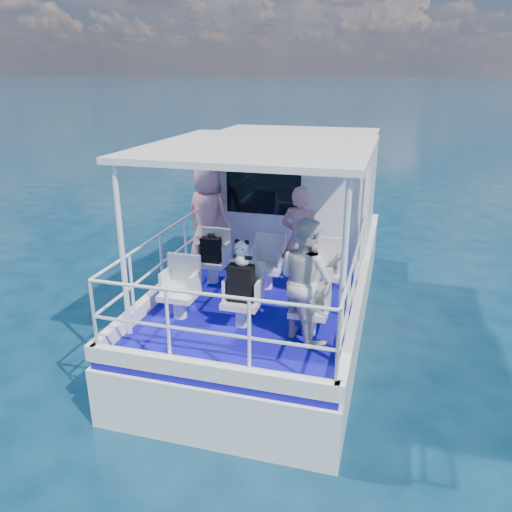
{
  "coord_description": "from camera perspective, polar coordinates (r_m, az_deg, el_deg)",
  "views": [
    {
      "loc": [
        1.79,
        -6.8,
        4.07
      ],
      "look_at": [
        -0.01,
        -0.4,
        1.64
      ],
      "focal_mm": 35.0,
      "sensor_mm": 36.0,
      "label": 1
    }
  ],
  "objects": [
    {
      "name": "seat_stbd_aft",
      "position": [
        6.5,
        6.08,
        -7.38
      ],
      "size": [
        0.48,
        0.46,
        0.38
      ],
      "primitive_type": "cube",
      "color": "silver",
      "rests_on": "deck"
    },
    {
      "name": "passenger_stbd_fwd",
      "position": [
        7.48,
        5.05,
        1.77
      ],
      "size": [
        0.67,
        0.51,
        1.67
      ],
      "primitive_type": "imported",
      "rotation": [
        0.0,
        0.0,
        2.95
      ],
      "color": "#D3888D",
      "rests_on": "deck"
    },
    {
      "name": "panda",
      "position": [
        6.32,
        -1.61,
        0.38
      ],
      "size": [
        0.22,
        0.19,
        0.35
      ],
      "primitive_type": null,
      "color": "white",
      "rests_on": "backpack_center"
    },
    {
      "name": "compact_camera",
      "position": [
        7.8,
        -5.15,
        2.34
      ],
      "size": [
        0.1,
        0.06,
        0.06
      ],
      "primitive_type": "cube",
      "color": "black",
      "rests_on": "backpack_port"
    },
    {
      "name": "passenger_stbd_aft",
      "position": [
        6.18,
        5.68,
        -2.7
      ],
      "size": [
        0.97,
        0.94,
        1.58
      ],
      "primitive_type": "imported",
      "rotation": [
        0.0,
        0.0,
        2.48
      ],
      "color": "silver",
      "rests_on": "deck"
    },
    {
      "name": "cabin",
      "position": [
        9.51,
        4.47,
        7.4
      ],
      "size": [
        2.85,
        2.0,
        2.2
      ],
      "primitive_type": "cube",
      "color": "white",
      "rests_on": "deck"
    },
    {
      "name": "railings",
      "position": [
        7.01,
        -0.35,
        -2.35
      ],
      "size": [
        2.84,
        3.59,
        1.0
      ],
      "primitive_type": null,
      "color": "white",
      "rests_on": "deck"
    },
    {
      "name": "ground",
      "position": [
        8.13,
        0.81,
        -10.01
      ],
      "size": [
        2000.0,
        2000.0,
        0.0
      ],
      "primitive_type": "plane",
      "color": "#07223A",
      "rests_on": "ground"
    },
    {
      "name": "canopy_posts",
      "position": [
        7.1,
        0.37,
        3.1
      ],
      "size": [
        2.77,
        2.97,
        2.2
      ],
      "color": "white",
      "rests_on": "deck"
    },
    {
      "name": "seat_port_fwd",
      "position": [
        8.07,
        -4.97,
        -1.7
      ],
      "size": [
        0.48,
        0.46,
        0.38
      ],
      "primitive_type": "cube",
      "color": "silver",
      "rests_on": "deck"
    },
    {
      "name": "deck",
      "position": [
        8.63,
        2.55,
        -1.89
      ],
      "size": [
        2.9,
        6.9,
        0.1
      ],
      "primitive_type": "cube",
      "color": "#110A95",
      "rests_on": "hull"
    },
    {
      "name": "seat_center_fwd",
      "position": [
        7.82,
        1.23,
        -2.37
      ],
      "size": [
        0.48,
        0.46,
        0.38
      ],
      "primitive_type": "cube",
      "color": "silver",
      "rests_on": "deck"
    },
    {
      "name": "backpack_port",
      "position": [
        7.86,
        -5.16,
        0.71
      ],
      "size": [
        0.3,
        0.17,
        0.4
      ],
      "primitive_type": "cube",
      "color": "black",
      "rests_on": "seat_port_fwd"
    },
    {
      "name": "seat_port_aft",
      "position": [
        6.97,
        -8.71,
        -5.5
      ],
      "size": [
        0.48,
        0.46,
        0.38
      ],
      "primitive_type": "cube",
      "color": "silver",
      "rests_on": "deck"
    },
    {
      "name": "passenger_port_fwd",
      "position": [
        8.66,
        -5.5,
        4.61
      ],
      "size": [
        0.76,
        0.63,
        1.76
      ],
      "primitive_type": "imported",
      "rotation": [
        0.0,
        0.0,
        2.87
      ],
      "color": "pink",
      "rests_on": "deck"
    },
    {
      "name": "seat_stbd_fwd",
      "position": [
        7.66,
        7.76,
        -3.04
      ],
      "size": [
        0.48,
        0.46,
        0.38
      ],
      "primitive_type": "cube",
      "color": "silver",
      "rests_on": "deck"
    },
    {
      "name": "backpack_center",
      "position": [
        6.47,
        -1.74,
        -3.13
      ],
      "size": [
        0.33,
        0.18,
        0.49
      ],
      "primitive_type": "cube",
      "color": "black",
      "rests_on": "seat_center_aft"
    },
    {
      "name": "hull",
      "position": [
        8.98,
        2.46,
        -6.93
      ],
      "size": [
        3.0,
        7.0,
        1.6
      ],
      "primitive_type": "cube",
      "color": "white",
      "rests_on": "ground"
    },
    {
      "name": "seat_center_aft",
      "position": [
        6.68,
        -1.59,
        -6.46
      ],
      "size": [
        0.48,
        0.46,
        0.38
      ],
      "primitive_type": "cube",
      "color": "silver",
      "rests_on": "deck"
    },
    {
      "name": "canopy",
      "position": [
        6.91,
        0.5,
        12.31
      ],
      "size": [
        3.0,
        3.2,
        0.08
      ],
      "primitive_type": "cube",
      "color": "white",
      "rests_on": "cabin"
    }
  ]
}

